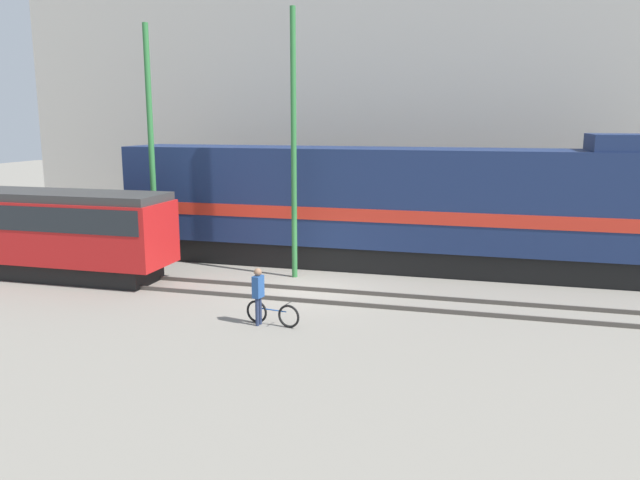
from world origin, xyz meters
The scene contains 10 objects.
ground_plane centered at (0.00, 0.00, 0.00)m, with size 120.00×120.00×0.00m, color gray.
track_near centered at (0.00, -0.53, 0.07)m, with size 60.00×1.50×0.14m.
track_far centered at (0.00, 4.46, 0.07)m, with size 60.00×1.51×0.14m.
building_backdrop centered at (0.00, 13.06, 7.85)m, with size 37.37×6.00×15.70m.
freight_locomotive centered at (1.89, 4.46, 2.54)m, with size 21.43×3.04×5.46m.
streetcar centered at (-10.04, -0.53, 1.90)m, with size 9.60×2.54×3.33m.
bicycle centered at (0.06, -3.72, 0.35)m, with size 1.76×0.49×0.76m.
person centered at (-0.35, -3.80, 1.05)m, with size 0.28×0.39×1.72m.
utility_pole_left centered at (-6.97, 1.96, 4.81)m, with size 0.23×0.23×9.62m.
utility_pole_center centered at (-1.05, 1.96, 4.98)m, with size 0.21×0.21×9.96m.
Camera 1 is at (6.02, -20.32, 5.96)m, focal length 35.00 mm.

